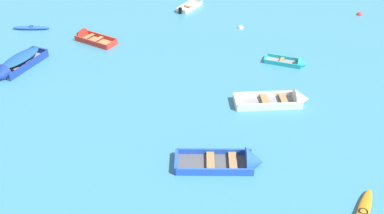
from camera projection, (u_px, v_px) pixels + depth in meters
The scene contains 10 objects.
rowboat_deep_blue_cluster_outer at pixel (16, 65), 32.09m from camera, with size 2.97×4.48×1.23m.
kayak_blue_far_left at pixel (33, 28), 37.65m from camera, with size 2.86×0.48×0.27m.
rowboat_white_distant_center at pixel (289, 101), 28.83m from camera, with size 4.45×1.62×1.24m.
kayak_orange_center at pixel (364, 214), 21.30m from camera, with size 2.01×3.26×0.32m.
rowboat_turquoise_back_row_right at pixel (296, 63), 32.82m from camera, with size 2.97×1.85×0.90m.
rowboat_blue_midfield_right at pixel (241, 162), 24.15m from camera, with size 4.33×1.66×1.47m.
rowboat_red_near_left at pixel (88, 37), 36.15m from camera, with size 3.54×2.79×1.13m.
rowboat_white_near_right at pixel (195, 4), 41.64m from camera, with size 2.32×2.98×0.88m.
mooring_buoy_near_foreground at pixel (242, 28), 37.87m from camera, with size 0.43×0.43×0.43m, color silver.
mooring_buoy_trailing at pixel (361, 15), 40.00m from camera, with size 0.47×0.47×0.47m, color red.
Camera 1 is at (0.09, -1.17, 15.69)m, focal length 46.27 mm.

